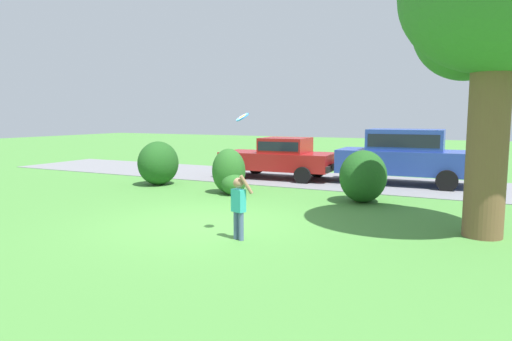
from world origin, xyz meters
TOP-DOWN VIEW (x-y plane):
  - ground_plane at (0.00, 0.00)m, footprint 80.00×80.00m
  - driveway_strip at (0.00, 7.66)m, footprint 28.00×4.40m
  - oak_tree_large at (5.51, 1.66)m, footprint 3.79×3.75m
  - shrub_near_tree at (-4.65, 4.10)m, footprint 1.32×1.51m
  - shrub_centre_left at (-1.55, 3.65)m, footprint 1.17×1.10m
  - shrub_centre at (2.46, 4.08)m, footprint 1.28×1.53m
  - parked_sedan at (-1.51, 7.41)m, footprint 4.48×2.26m
  - parked_suv at (2.96, 7.93)m, footprint 4.77×2.24m
  - child_thrower at (1.26, -0.88)m, footprint 0.48×0.23m
  - frisbee at (1.19, -0.59)m, footprint 0.31×0.27m

SIDE VIEW (x-z plane):
  - ground_plane at x=0.00m, z-range 0.00..0.00m
  - driveway_strip at x=0.00m, z-range 0.00..0.02m
  - shrub_centre_left at x=-1.55m, z-range -0.07..1.31m
  - child_thrower at x=1.26m, z-range 0.07..1.36m
  - shrub_centre at x=2.46m, z-range 0.00..1.44m
  - shrub_near_tree at x=-4.65m, z-range 0.00..1.50m
  - parked_sedan at x=-1.51m, z-range 0.07..1.63m
  - parked_suv at x=2.96m, z-range 0.12..2.04m
  - frisbee at x=1.19m, z-range 2.24..2.47m
  - oak_tree_large at x=5.51m, z-range 1.34..7.53m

